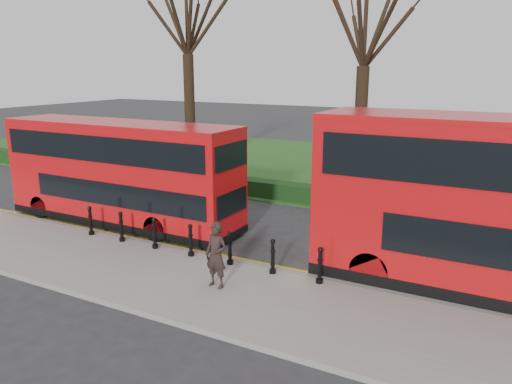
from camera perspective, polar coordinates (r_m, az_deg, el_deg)
The scene contains 12 objects.
ground at distance 17.30m, azimuth -4.93°, elevation -6.25°, with size 120.00×120.00×0.00m, color #28282B.
pavement at distance 15.04m, azimuth -11.26°, elevation -9.40°, with size 60.00×4.00×0.15m, color gray.
kerb at distance 16.51m, azimuth -6.84°, elevation -7.05°, with size 60.00×0.25×0.16m, color slate.
grass_verge at distance 30.50m, azimuth 10.64°, elevation 2.58°, with size 60.00×18.00×0.06m, color #1D4E1A.
hedge at distance 22.91m, azimuth 4.36°, elevation -0.08°, with size 60.00×0.90×0.80m, color black.
yellow_line_outer at distance 16.76m, azimuth -6.24°, elevation -6.95°, with size 60.00×0.10×0.01m, color yellow.
yellow_line_inner at distance 16.91m, azimuth -5.86°, elevation -6.74°, with size 60.00×0.10×0.01m, color yellow.
tree_left at distance 29.14m, azimuth -7.94°, elevation 19.59°, with size 7.78×7.78×12.16m.
tree_mid at distance 24.62m, azimuth 12.41°, elevation 18.43°, with size 7.03×7.03×10.99m.
bollard_row at distance 16.01m, azimuth -7.48°, elevation -5.55°, with size 8.88×0.15×1.00m.
bus_lead at distance 19.94m, azimuth -15.24°, elevation 2.05°, with size 10.02×2.30×3.98m.
pedestrian at distance 13.62m, azimuth -4.58°, elevation -7.21°, with size 0.67×0.44×1.83m, color black.
Camera 1 is at (8.95, -13.53, 6.02)m, focal length 35.00 mm.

